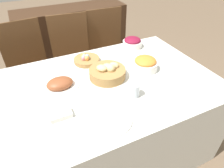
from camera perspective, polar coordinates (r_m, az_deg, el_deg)
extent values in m
plane|color=brown|center=(2.02, -1.56, -17.50)|extent=(12.00, 12.00, 0.00)
cube|color=silver|center=(1.72, -1.77, -10.05)|extent=(1.66, 1.07, 0.77)
cylinder|color=brown|center=(2.32, -2.76, -1.12)|extent=(0.03, 0.03, 0.43)
cylinder|color=brown|center=(2.45, 5.74, 1.08)|extent=(0.03, 0.03, 0.43)
cylinder|color=brown|center=(2.62, -5.79, 3.70)|extent=(0.03, 0.03, 0.43)
cylinder|color=brown|center=(2.74, 1.95, 5.47)|extent=(0.03, 0.03, 0.43)
cube|color=brown|center=(2.40, -0.22, 6.88)|extent=(0.44, 0.44, 0.02)
cube|color=brown|center=(2.45, -2.14, 14.73)|extent=(0.42, 0.04, 0.54)
cylinder|color=brown|center=(2.20, -23.66, -7.40)|extent=(0.03, 0.03, 0.43)
cylinder|color=brown|center=(2.24, -14.18, -4.12)|extent=(0.03, 0.03, 0.43)
cylinder|color=brown|center=(2.51, -25.52, -1.95)|extent=(0.03, 0.03, 0.43)
cylinder|color=brown|center=(2.54, -17.20, 0.85)|extent=(0.03, 0.03, 0.43)
cube|color=brown|center=(2.23, -21.38, 1.47)|extent=(0.46, 0.46, 0.02)
cube|color=brown|center=(2.28, -24.20, 9.68)|extent=(0.42, 0.06, 0.54)
cylinder|color=brown|center=(2.24, -13.33, -4.00)|extent=(0.03, 0.03, 0.43)
cylinder|color=brown|center=(2.29, -3.81, -1.81)|extent=(0.03, 0.03, 0.43)
cylinder|color=brown|center=(2.55, -14.87, 1.40)|extent=(0.03, 0.03, 0.43)
cylinder|color=brown|center=(2.59, -6.45, 3.22)|extent=(0.03, 0.03, 0.43)
cube|color=brown|center=(2.28, -10.21, 4.41)|extent=(0.45, 0.45, 0.02)
cube|color=brown|center=(2.32, -12.08, 12.70)|extent=(0.42, 0.05, 0.54)
cube|color=#3D2616|center=(3.07, -11.04, 12.95)|extent=(1.52, 0.44, 0.86)
cylinder|color=#9E7542|center=(1.51, -1.32, 3.11)|extent=(0.28, 0.28, 0.07)
ellipsoid|color=#E0C184|center=(1.51, 0.52, 5.24)|extent=(0.10, 0.09, 0.05)
ellipsoid|color=#E0C184|center=(1.47, -2.95, 4.55)|extent=(0.10, 0.10, 0.05)
ellipsoid|color=#E0C184|center=(1.47, -0.38, 4.45)|extent=(0.07, 0.07, 0.06)
ellipsoid|color=#E0C184|center=(1.49, -1.17, 4.90)|extent=(0.06, 0.08, 0.05)
ellipsoid|color=#E0C184|center=(1.49, -0.16, 4.68)|extent=(0.08, 0.08, 0.06)
ellipsoid|color=#E0C184|center=(1.50, -1.39, 4.90)|extent=(0.07, 0.09, 0.05)
cylinder|color=#9E7542|center=(1.72, -7.21, 6.79)|extent=(0.22, 0.22, 0.03)
ellipsoid|color=#F29E4C|center=(1.71, -8.36, 7.73)|extent=(0.03, 0.03, 0.04)
ellipsoid|color=#60B2E0|center=(1.70, -7.11, 7.66)|extent=(0.04, 0.04, 0.05)
ellipsoid|color=#7FCC7A|center=(1.71, -7.88, 7.78)|extent=(0.04, 0.04, 0.05)
ellipsoid|color=#F29E4C|center=(1.72, -8.01, 8.11)|extent=(0.04, 0.04, 0.05)
ellipsoid|color=pink|center=(1.70, -7.18, 7.72)|extent=(0.04, 0.04, 0.05)
ellipsoid|color=#F29E4C|center=(1.68, -7.16, 7.34)|extent=(0.04, 0.04, 0.05)
ellipsoid|color=pink|center=(1.69, -8.16, 7.34)|extent=(0.04, 0.04, 0.05)
ellipsoid|color=silver|center=(1.47, -14.51, -0.68)|extent=(0.29, 0.20, 0.01)
ellipsoid|color=brown|center=(1.46, -14.66, 0.14)|extent=(0.19, 0.14, 0.08)
cylinder|color=silver|center=(1.63, 9.38, 5.24)|extent=(0.20, 0.20, 0.07)
ellipsoid|color=orange|center=(1.60, 9.54, 6.58)|extent=(0.17, 0.17, 0.06)
cylinder|color=silver|center=(1.97, 5.81, 11.32)|extent=(0.18, 0.18, 0.06)
ellipsoid|color=maroon|center=(1.95, 5.88, 12.36)|extent=(0.16, 0.16, 0.06)
cylinder|color=silver|center=(1.18, -0.25, -10.39)|extent=(0.25, 0.25, 0.01)
cube|color=silver|center=(1.15, -7.08, -12.72)|extent=(0.02, 0.18, 0.00)
cube|color=silver|center=(1.24, 6.02, -8.24)|extent=(0.02, 0.18, 0.00)
cube|color=silver|center=(1.25, 7.21, -7.80)|extent=(0.02, 0.18, 0.00)
cylinder|color=silver|center=(1.33, 6.28, -1.76)|extent=(0.08, 0.08, 0.10)
cube|color=silver|center=(1.24, -14.45, -8.49)|extent=(0.13, 0.08, 0.03)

